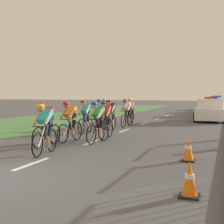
# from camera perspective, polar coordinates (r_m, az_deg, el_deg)

# --- Properties ---
(grass_verge) EXTENTS (7.00, 60.00, 0.01)m
(grass_verge) POSITION_cam_1_polar(r_m,az_deg,el_deg) (22.60, -11.62, -1.40)
(grass_verge) COLOR #4C7F42
(grass_verge) RESTS_ON ground
(lane_markings_centre) EXTENTS (0.14, 25.60, 0.01)m
(lane_markings_centre) POSITION_cam_1_polar(r_m,az_deg,el_deg) (15.91, 2.20, -3.29)
(lane_markings_centre) COLOR white
(lane_markings_centre) RESTS_ON ground
(cyclist_lead) EXTENTS (0.45, 1.72, 1.56)m
(cyclist_lead) POSITION_cam_1_polar(r_m,az_deg,el_deg) (9.82, -11.79, -2.84)
(cyclist_lead) COLOR black
(cyclist_lead) RESTS_ON ground
(cyclist_second) EXTENTS (0.43, 1.72, 1.56)m
(cyclist_second) POSITION_cam_1_polar(r_m,az_deg,el_deg) (11.29, -11.50, -2.04)
(cyclist_second) COLOR black
(cyclist_second) RESTS_ON ground
(cyclist_third) EXTENTS (0.44, 1.72, 1.56)m
(cyclist_third) POSITION_cam_1_polar(r_m,az_deg,el_deg) (12.24, -7.43, -1.60)
(cyclist_third) COLOR black
(cyclist_third) RESTS_ON ground
(cyclist_fourth) EXTENTS (0.45, 1.72, 1.56)m
(cyclist_fourth) POSITION_cam_1_polar(r_m,az_deg,el_deg) (11.95, -2.51, -1.69)
(cyclist_fourth) COLOR black
(cyclist_fourth) RESTS_ON ground
(cyclist_fifth) EXTENTS (0.42, 1.72, 1.56)m
(cyclist_fifth) POSITION_cam_1_polar(r_m,az_deg,el_deg) (13.00, -1.13, -1.29)
(cyclist_fifth) COLOR black
(cyclist_fifth) RESTS_ON ground
(cyclist_sixth) EXTENTS (0.42, 1.72, 1.56)m
(cyclist_sixth) POSITION_cam_1_polar(r_m,az_deg,el_deg) (14.76, -4.73, -0.75)
(cyclist_sixth) COLOR black
(cyclist_sixth) RESTS_ON ground
(cyclist_seventh) EXTENTS (0.43, 1.72, 1.56)m
(cyclist_seventh) POSITION_cam_1_polar(r_m,az_deg,el_deg) (15.74, -0.23, -0.49)
(cyclist_seventh) COLOR black
(cyclist_seventh) RESTS_ON ground
(cyclist_eighth) EXTENTS (0.45, 1.72, 1.56)m
(cyclist_eighth) POSITION_cam_1_polar(r_m,az_deg,el_deg) (17.10, -2.07, -0.19)
(cyclist_eighth) COLOR black
(cyclist_eighth) RESTS_ON ground
(cyclist_ninth) EXTENTS (0.44, 1.72, 1.56)m
(cyclist_ninth) POSITION_cam_1_polar(r_m,az_deg,el_deg) (17.59, 2.62, -0.10)
(cyclist_ninth) COLOR black
(cyclist_ninth) RESTS_ON ground
(cyclist_tenth) EXTENTS (0.44, 1.72, 1.56)m
(cyclist_tenth) POSITION_cam_1_polar(r_m,az_deg,el_deg) (18.97, 3.25, 0.14)
(cyclist_tenth) COLOR black
(cyclist_tenth) RESTS_ON ground
(cyclist_eleventh) EXTENTS (0.43, 1.72, 1.56)m
(cyclist_eleventh) POSITION_cam_1_polar(r_m,az_deg,el_deg) (19.72, -1.23, 0.27)
(cyclist_eleventh) COLOR black
(cyclist_eleventh) RESTS_ON ground
(cyclist_twelfth) EXTENTS (0.43, 1.72, 1.56)m
(cyclist_twelfth) POSITION_cam_1_polar(r_m,az_deg,el_deg) (20.97, 3.37, 0.44)
(cyclist_twelfth) COLOR black
(cyclist_twelfth) RESTS_ON ground
(police_car_nearest) EXTENTS (2.01, 4.40, 1.59)m
(police_car_nearest) POSITION_cam_1_polar(r_m,az_deg,el_deg) (22.45, 17.05, 0.22)
(police_car_nearest) COLOR white
(police_car_nearest) RESTS_ON ground
(police_car_second) EXTENTS (2.31, 4.54, 1.59)m
(police_car_second) POSITION_cam_1_polar(r_m,az_deg,el_deg) (28.15, 17.59, 0.80)
(police_car_second) COLOR white
(police_car_second) RESTS_ON ground
(police_car_third) EXTENTS (2.04, 4.42, 1.59)m
(police_car_third) POSITION_cam_1_polar(r_m,az_deg,el_deg) (33.67, 17.93, 1.17)
(police_car_third) COLOR white
(police_car_third) RESTS_ON ground
(police_car_furthest) EXTENTS (2.01, 4.41, 1.59)m
(police_car_furthest) POSITION_cam_1_polar(r_m,az_deg,el_deg) (39.03, 18.17, 1.43)
(police_car_furthest) COLOR silver
(police_car_furthest) RESTS_ON ground
(traffic_cone_near) EXTENTS (0.36, 0.36, 0.64)m
(traffic_cone_near) POSITION_cam_1_polar(r_m,az_deg,el_deg) (5.94, 13.52, -11.52)
(traffic_cone_near) COLOR black
(traffic_cone_near) RESTS_ON ground
(traffic_cone_mid) EXTENTS (0.36, 0.36, 0.64)m
(traffic_cone_mid) POSITION_cam_1_polar(r_m,az_deg,el_deg) (8.97, 13.30, -6.50)
(traffic_cone_mid) COLOR black
(traffic_cone_mid) RESTS_ON ground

